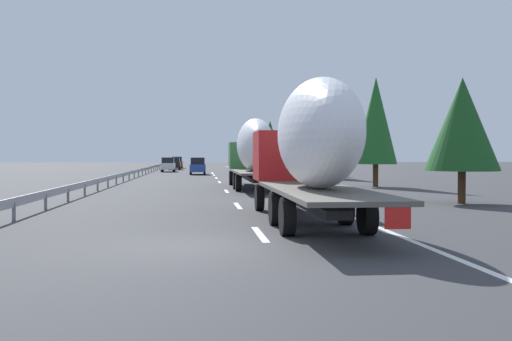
{
  "coord_description": "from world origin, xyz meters",
  "views": [
    {
      "loc": [
        -14.04,
        -0.13,
        2.17
      ],
      "look_at": [
        15.96,
        -3.06,
        1.39
      ],
      "focal_mm": 41.38,
      "sensor_mm": 36.0,
      "label": 1
    }
  ],
  "objects": [
    {
      "name": "tree_0",
      "position": [
        80.95,
        -11.69,
        4.82
      ],
      "size": [
        3.62,
        3.62,
        7.74
      ],
      "color": "#472D19",
      "rests_on": "ground_plane"
    },
    {
      "name": "tree_3",
      "position": [
        25.5,
        -12.26,
        4.53
      ],
      "size": [
        2.92,
        2.92,
        7.53
      ],
      "color": "#472D19",
      "rests_on": "ground_plane"
    },
    {
      "name": "truck_lead",
      "position": [
        23.35,
        -3.6,
        2.51
      ],
      "size": [
        14.4,
        2.55,
        4.42
      ],
      "color": "#387038",
      "rests_on": "ground_plane"
    },
    {
      "name": "lane_stripe_1",
      "position": [
        11.13,
        -1.8,
        0.0
      ],
      "size": [
        3.2,
        0.2,
        0.01
      ],
      "primitive_type": "cube",
      "color": "white",
      "rests_on": "ground_plane"
    },
    {
      "name": "car_red_compact",
      "position": [
        85.29,
        3.44,
        0.96
      ],
      "size": [
        4.5,
        1.8,
        1.93
      ],
      "color": "red",
      "rests_on": "ground_plane"
    },
    {
      "name": "car_black_suv",
      "position": [
        75.33,
        3.5,
        0.91
      ],
      "size": [
        4.58,
        1.82,
        1.79
      ],
      "color": "black",
      "rests_on": "ground_plane"
    },
    {
      "name": "lane_stripe_4",
      "position": [
        41.96,
        -1.8,
        0.0
      ],
      "size": [
        3.2,
        0.2,
        0.01
      ],
      "primitive_type": "cube",
      "color": "white",
      "rests_on": "ground_plane"
    },
    {
      "name": "lane_stripe_0",
      "position": [
        2.0,
        -1.8,
        0.0
      ],
      "size": [
        3.2,
        0.2,
        0.01
      ],
      "primitive_type": "cube",
      "color": "white",
      "rests_on": "ground_plane"
    },
    {
      "name": "lane_stripe_7",
      "position": [
        59.35,
        -1.8,
        0.0
      ],
      "size": [
        3.2,
        0.2,
        0.01
      ],
      "primitive_type": "cube",
      "color": "white",
      "rests_on": "ground_plane"
    },
    {
      "name": "truck_trailing",
      "position": [
        4.12,
        -3.6,
        2.48
      ],
      "size": [
        13.52,
        2.55,
        4.4
      ],
      "color": "#B21919",
      "rests_on": "ground_plane"
    },
    {
      "name": "tree_4",
      "position": [
        40.85,
        -11.66,
        4.51
      ],
      "size": [
        3.71,
        3.71,
        7.39
      ],
      "color": "#472D19",
      "rests_on": "ground_plane"
    },
    {
      "name": "ground_plane",
      "position": [
        40.0,
        0.0,
        0.0
      ],
      "size": [
        260.0,
        260.0,
        0.0
      ],
      "primitive_type": "plane",
      "color": "#38383A"
    },
    {
      "name": "tree_2",
      "position": [
        11.33,
        -11.88,
        3.55
      ],
      "size": [
        3.31,
        3.31,
        5.65
      ],
      "color": "#472D19",
      "rests_on": "ground_plane"
    },
    {
      "name": "tree_1",
      "position": [
        68.87,
        -13.11,
        4.32
      ],
      "size": [
        3.96,
        3.96,
        7.03
      ],
      "color": "#472D19",
      "rests_on": "ground_plane"
    },
    {
      "name": "guardrail_median",
      "position": [
        43.0,
        6.0,
        0.58
      ],
      "size": [
        94.0,
        0.1,
        0.76
      ],
      "color": "#9EA0A5",
      "rests_on": "ground_plane"
    },
    {
      "name": "edge_line_right",
      "position": [
        45.0,
        -5.5,
        0.0
      ],
      "size": [
        110.0,
        0.2,
        0.01
      ],
      "primitive_type": "cube",
      "color": "white",
      "rests_on": "ground_plane"
    },
    {
      "name": "lane_stripe_5",
      "position": [
        50.31,
        -1.8,
        0.0
      ],
      "size": [
        3.2,
        0.2,
        0.01
      ],
      "primitive_type": "cube",
      "color": "white",
      "rests_on": "ground_plane"
    },
    {
      "name": "lane_stripe_6",
      "position": [
        55.95,
        -1.8,
        0.0
      ],
      "size": [
        3.2,
        0.2,
        0.01
      ],
      "primitive_type": "cube",
      "color": "white",
      "rests_on": "ground_plane"
    },
    {
      "name": "road_sign",
      "position": [
        44.24,
        -6.7,
        2.11
      ],
      "size": [
        0.1,
        0.9,
        3.04
      ],
      "color": "gray",
      "rests_on": "ground_plane"
    },
    {
      "name": "car_white_van",
      "position": [
        64.13,
        3.86,
        0.95
      ],
      "size": [
        4.51,
        1.75,
        1.89
      ],
      "color": "white",
      "rests_on": "ground_plane"
    },
    {
      "name": "lane_stripe_2",
      "position": [
        21.4,
        -1.8,
        0.0
      ],
      "size": [
        3.2,
        0.2,
        0.01
      ],
      "primitive_type": "cube",
      "color": "white",
      "rests_on": "ground_plane"
    },
    {
      "name": "lane_stripe_3",
      "position": [
        33.49,
        -1.8,
        0.0
      ],
      "size": [
        3.2,
        0.2,
        0.01
      ],
      "primitive_type": "cube",
      "color": "white",
      "rests_on": "ground_plane"
    },
    {
      "name": "tree_5",
      "position": [
        49.35,
        -12.84,
        3.91
      ],
      "size": [
        2.86,
        2.86,
        5.99
      ],
      "color": "#472D19",
      "rests_on": "ground_plane"
    },
    {
      "name": "car_blue_sedan",
      "position": [
        52.72,
        -0.02,
        0.96
      ],
      "size": [
        4.7,
        1.76,
        1.92
      ],
      "color": "#28479E",
      "rests_on": "ground_plane"
    }
  ]
}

